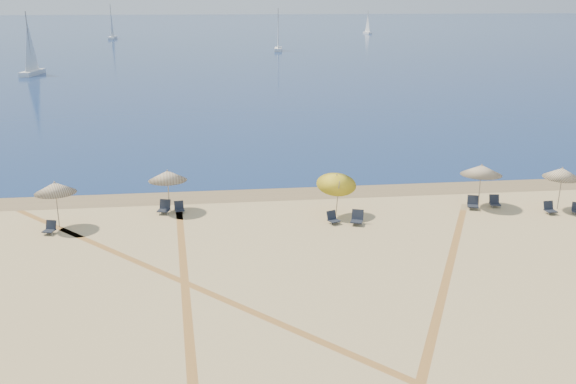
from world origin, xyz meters
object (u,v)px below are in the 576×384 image
Objects in this scene: chair_2 at (164,207)px; sailboat_3 at (278,38)px; umbrella_2 at (168,176)px; umbrella_5 at (562,173)px; chair_6 at (473,203)px; chair_8 at (550,208)px; chair_5 at (357,218)px; umbrella_3 at (337,180)px; umbrella_4 at (481,170)px; chair_7 at (495,202)px; chair_3 at (179,208)px; sailboat_0 at (31,56)px; umbrella_1 at (55,188)px; sailboat_2 at (368,27)px; chair_4 at (333,218)px; chair_1 at (50,228)px; sailboat_1 at (112,28)px.

chair_2 is 109.19m from sailboat_3.
umbrella_5 reaches higher than umbrella_2.
chair_6 is 1.26× the size of chair_8.
chair_8 is (10.87, 0.40, -0.03)m from chair_5.
umbrella_2 is 9.24m from umbrella_3.
umbrella_4 is 2.03m from chair_7.
chair_3 is (0.80, 0.01, -0.05)m from chair_2.
sailboat_3 reaches higher than chair_8.
chair_3 is at bearing -175.28° from chair_7.
umbrella_2 is at bearing -166.92° from chair_6.
sailboat_0 is at bearing -128.66° from sailboat_3.
umbrella_4 is (22.90, 0.72, -0.01)m from umbrella_1.
sailboat_2 is at bearing 97.00° from chair_5.
umbrella_3 is 8.03m from chair_6.
chair_8 is at bearing -48.49° from sailboat_0.
umbrella_3 is 8.38m from umbrella_4.
chair_7 is (0.86, -0.21, -1.82)m from umbrella_4.
sailboat_0 is (-23.90, 67.53, 2.50)m from chair_2.
chair_7 reaches higher than chair_8.
sailboat_3 is at bearing 78.06° from umbrella_1.
chair_4 is at bearing -176.82° from umbrella_5.
chair_4 reaches higher than chair_3.
chair_8 is 0.07× the size of sailboat_3.
umbrella_2 is 178.45m from sailboat_2.
sailboat_3 is at bearing 80.68° from umbrella_2.
chair_1 is 1.05× the size of chair_7.
sailboat_0 is at bearing -88.66° from sailboat_1.
chair_2 is 0.95× the size of chair_5.
chair_4 is 179.11m from sailboat_2.
sailboat_1 reaches higher than chair_6.
chair_2 is (-21.80, 2.03, -1.79)m from umbrella_5.
chair_8 is at bearing 7.57° from chair_2.
chair_8 is at bearing 23.07° from chair_5.
chair_3 is (-16.84, 0.92, -1.84)m from umbrella_4.
sailboat_0 is (-41.54, 68.44, 0.70)m from umbrella_4.
chair_7 is at bearing 26.36° from chair_6.
chair_8 is 0.07× the size of sailboat_1.
chair_4 is at bearing -4.52° from umbrella_1.
umbrella_3 is at bearing 0.38° from umbrella_1.
chair_8 is (26.25, -0.99, -1.84)m from umbrella_1.
sailboat_1 is (-44.82, 155.89, 2.56)m from chair_8.
umbrella_1 is 15.54m from chair_5.
sailboat_2 reaches higher than chair_1.
sailboat_0 is at bearing 139.57° from chair_6.
umbrella_2 reaches higher than chair_2.
chair_7 is (24.02, 1.37, 0.01)m from chair_1.
umbrella_2 is at bearing 20.01° from umbrella_1.
sailboat_1 is at bearing 101.96° from chair_8.
umbrella_1 is 1.05× the size of umbrella_2.
chair_4 is 0.11× the size of sailboat_2.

